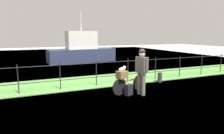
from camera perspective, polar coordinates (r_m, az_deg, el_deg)
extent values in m
plane|color=#B2ADA3|center=(6.50, 1.82, -10.10)|extent=(60.00, 60.00, 0.00)
cube|color=#569342|center=(9.19, -6.14, -4.19)|extent=(27.00, 2.40, 0.03)
plane|color=slate|center=(16.20, -13.76, 1.46)|extent=(30.00, 30.00, 0.00)
cylinder|color=black|center=(7.92, -25.63, -3.32)|extent=(0.04, 0.04, 1.10)
cylinder|color=black|center=(7.98, -14.83, -2.59)|extent=(0.04, 0.04, 1.10)
cylinder|color=black|center=(8.32, -4.56, -1.82)|extent=(0.04, 0.04, 1.10)
cylinder|color=black|center=(8.91, 4.62, -1.08)|extent=(0.04, 0.04, 1.10)
cylinder|color=black|center=(9.69, 12.50, -0.42)|extent=(0.04, 0.04, 1.10)
cylinder|color=black|center=(10.62, 19.09, 0.14)|extent=(0.04, 0.04, 1.10)
cylinder|color=black|center=(11.68, 24.56, 0.60)|extent=(0.04, 0.04, 1.10)
cylinder|color=black|center=(12.82, 29.08, 0.98)|extent=(0.04, 0.04, 1.10)
cylinder|color=black|center=(8.36, -4.55, -2.93)|extent=(18.00, 0.03, 0.03)
cylinder|color=black|center=(8.25, -4.60, 1.18)|extent=(18.00, 0.03, 0.03)
cylinder|color=black|center=(7.80, 7.82, -4.48)|extent=(0.60, 0.22, 0.62)
cylinder|color=black|center=(7.09, 2.16, -5.80)|extent=(0.60, 0.22, 0.62)
cylinder|color=#9E2D2D|center=(7.40, 5.15, -3.85)|extent=(0.78, 0.27, 0.04)
cube|color=black|center=(7.12, 2.89, -4.02)|extent=(0.22, 0.14, 0.06)
cube|color=slate|center=(7.10, 2.90, -3.30)|extent=(0.39, 0.26, 0.02)
cube|color=brown|center=(7.07, 2.91, -2.21)|extent=(0.44, 0.38, 0.26)
ellipsoid|color=silver|center=(7.03, 2.92, -0.64)|extent=(0.31, 0.21, 0.13)
sphere|color=silver|center=(7.10, 3.64, -0.07)|extent=(0.11, 0.11, 0.11)
cylinder|color=slate|center=(7.28, 7.93, -4.66)|extent=(0.14, 0.14, 0.82)
cylinder|color=slate|center=(7.15, 9.11, -4.94)|extent=(0.14, 0.14, 0.82)
cube|color=#4C4742|center=(7.08, 8.65, 0.62)|extent=(0.36, 0.46, 0.56)
cylinder|color=#4C4742|center=(7.22, 7.35, 1.05)|extent=(0.10, 0.10, 0.50)
cylinder|color=#4C4742|center=(6.93, 10.01, 0.64)|extent=(0.10, 0.10, 0.50)
sphere|color=tan|center=(7.03, 8.73, 3.76)|extent=(0.22, 0.22, 0.22)
sphere|color=black|center=(7.03, 8.74, 4.39)|extent=(0.23, 0.23, 0.23)
cube|color=black|center=(7.16, 4.86, -6.59)|extent=(0.33, 0.27, 0.40)
cylinder|color=#38383D|center=(9.29, 13.70, -2.93)|extent=(0.20, 0.20, 0.45)
cube|color=#2D3856|center=(15.95, -8.80, 3.38)|extent=(5.34, 2.04, 1.04)
cube|color=silver|center=(15.87, -8.91, 7.75)|extent=(2.38, 1.34, 1.39)
cylinder|color=#B2B2B2|center=(15.90, -9.05, 13.14)|extent=(0.10, 0.10, 1.60)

